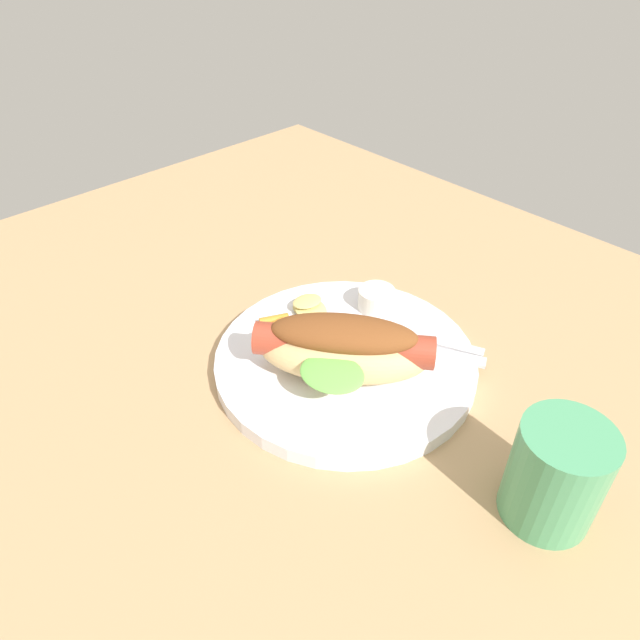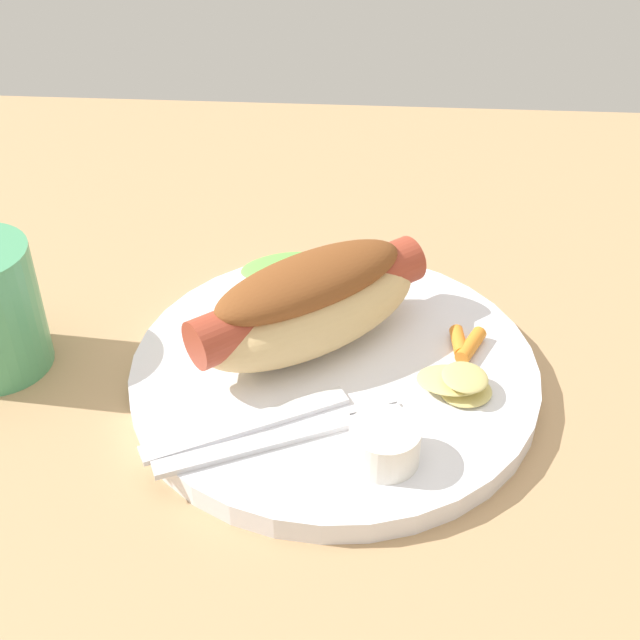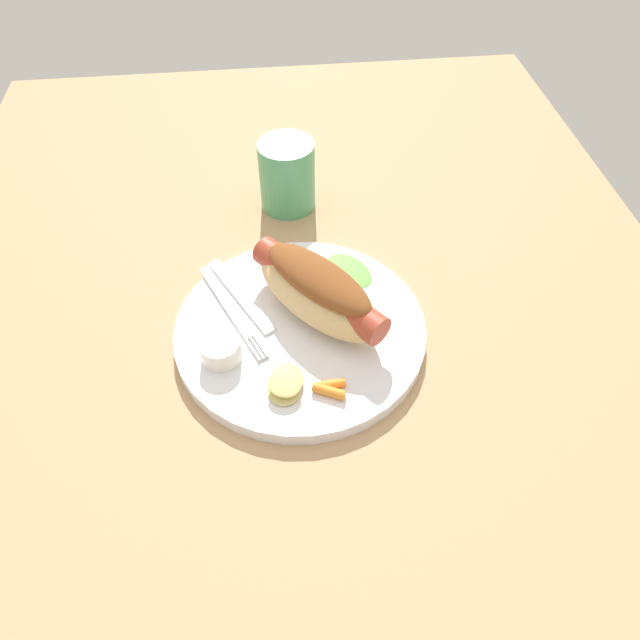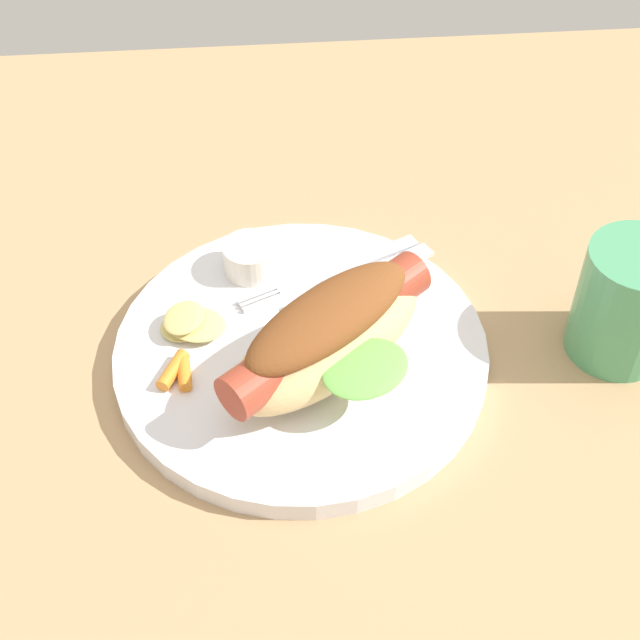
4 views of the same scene
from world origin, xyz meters
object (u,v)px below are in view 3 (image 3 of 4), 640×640
at_px(knife, 241,295).
at_px(carrot_garnish, 330,388).
at_px(sauce_ramekin, 221,350).
at_px(fork, 231,309).
at_px(chips_pile, 285,385).
at_px(drinking_cup, 291,175).
at_px(plate, 300,330).
at_px(hot_dog, 319,290).

distance_m(knife, carrot_garnish, 0.16).
relative_size(sauce_ramekin, fork, 0.28).
xyz_separation_m(chips_pile, drinking_cup, (0.31, -0.03, 0.02)).
bearing_deg(knife, carrot_garnish, 3.46).
height_order(plate, carrot_garnish, carrot_garnish).
height_order(carrot_garnish, drinking_cup, drinking_cup).
bearing_deg(carrot_garnish, drinking_cup, 2.12).
bearing_deg(sauce_ramekin, chips_pile, -127.26).
height_order(chips_pile, drinking_cup, drinking_cup).
relative_size(knife, chips_pile, 2.35).
height_order(chips_pile, carrot_garnish, chips_pile).
xyz_separation_m(sauce_ramekin, drinking_cup, (0.26, -0.09, 0.02)).
relative_size(hot_dog, carrot_garnish, 5.04).
height_order(hot_dog, knife, hot_dog).
bearing_deg(hot_dog, drinking_cup, 144.57).
height_order(fork, chips_pile, chips_pile).
distance_m(knife, drinking_cup, 0.20).
bearing_deg(drinking_cup, knife, 158.37).
bearing_deg(carrot_garnish, knife, 31.28).
height_order(plate, hot_dog, hot_dog).
xyz_separation_m(plate, carrot_garnish, (-0.09, -0.02, 0.01)).
distance_m(hot_dog, chips_pile, 0.11).
xyz_separation_m(carrot_garnish, drinking_cup, (0.32, 0.01, 0.02)).
relative_size(sauce_ramekin, carrot_garnish, 1.22).
bearing_deg(hot_dog, fork, -136.75).
height_order(hot_dog, fork, hot_dog).
height_order(plate, knife, knife).
bearing_deg(carrot_garnish, chips_pile, 80.26).
height_order(fork, drinking_cup, drinking_cup).
relative_size(sauce_ramekin, knife, 0.32).
distance_m(knife, chips_pile, 0.14).
distance_m(fork, drinking_cup, 0.22).
bearing_deg(chips_pile, hot_dog, -24.25).
bearing_deg(chips_pile, knife, 17.20).
height_order(sauce_ramekin, carrot_garnish, sauce_ramekin).
bearing_deg(knife, chips_pile, -10.62).
bearing_deg(sauce_ramekin, hot_dog, -64.16).
xyz_separation_m(hot_dog, fork, (0.01, 0.10, -0.03)).
distance_m(hot_dog, fork, 0.10).
height_order(knife, carrot_garnish, carrot_garnish).
bearing_deg(knife, fork, -58.60).
xyz_separation_m(sauce_ramekin, chips_pile, (-0.05, -0.06, -0.00)).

